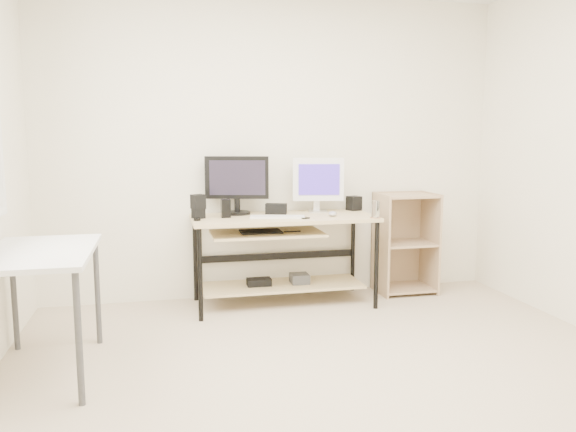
# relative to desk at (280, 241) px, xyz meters

# --- Properties ---
(room) EXTENTS (4.01, 4.01, 2.62)m
(room) POSITION_rel_desk_xyz_m (-0.11, -1.62, 0.78)
(room) COLOR #C5B297
(room) RESTS_ON ground
(desk) EXTENTS (1.50, 0.65, 0.75)m
(desk) POSITION_rel_desk_xyz_m (0.00, 0.00, 0.00)
(desk) COLOR #D0BA84
(desk) RESTS_ON ground
(side_table) EXTENTS (0.60, 1.00, 0.75)m
(side_table) POSITION_rel_desk_xyz_m (-1.65, -1.06, 0.13)
(side_table) COLOR white
(side_table) RESTS_ON ground
(shelf_unit) EXTENTS (0.50, 0.40, 0.90)m
(shelf_unit) POSITION_rel_desk_xyz_m (1.18, 0.16, -0.09)
(shelf_unit) COLOR tan
(shelf_unit) RESTS_ON ground
(black_monitor) EXTENTS (0.53, 0.22, 0.49)m
(black_monitor) POSITION_rel_desk_xyz_m (-0.33, 0.19, 0.49)
(black_monitor) COLOR black
(black_monitor) RESTS_ON desk
(white_imac) EXTENTS (0.44, 0.14, 0.47)m
(white_imac) POSITION_rel_desk_xyz_m (0.37, 0.16, 0.48)
(white_imac) COLOR silver
(white_imac) RESTS_ON desk
(keyboard) EXTENTS (0.45, 0.21, 0.02)m
(keyboard) POSITION_rel_desk_xyz_m (-0.04, -0.09, 0.22)
(keyboard) COLOR white
(keyboard) RESTS_ON desk
(mouse) EXTENTS (0.11, 0.13, 0.04)m
(mouse) POSITION_rel_desk_xyz_m (0.42, -0.10, 0.23)
(mouse) COLOR #B0B0B5
(mouse) RESTS_ON desk
(center_speaker) EXTENTS (0.19, 0.13, 0.09)m
(center_speaker) POSITION_rel_desk_xyz_m (-0.01, 0.13, 0.26)
(center_speaker) COLOR black
(center_speaker) RESTS_ON desk
(speaker_left) EXTENTS (0.12, 0.12, 0.19)m
(speaker_left) POSITION_rel_desk_xyz_m (-0.67, 0.02, 0.31)
(speaker_left) COLOR black
(speaker_left) RESTS_ON desk
(speaker_right) EXTENTS (0.13, 0.13, 0.13)m
(speaker_right) POSITION_rel_desk_xyz_m (0.71, 0.21, 0.27)
(speaker_right) COLOR black
(speaker_right) RESTS_ON desk
(audio_controller) EXTENTS (0.08, 0.05, 0.15)m
(audio_controller) POSITION_rel_desk_xyz_m (-0.45, 0.00, 0.29)
(audio_controller) COLOR black
(audio_controller) RESTS_ON desk
(volume_puck) EXTENTS (0.07, 0.07, 0.02)m
(volume_puck) POSITION_rel_desk_xyz_m (-0.69, -0.11, 0.22)
(volume_puck) COLOR black
(volume_puck) RESTS_ON desk
(smartphone) EXTENTS (0.11, 0.14, 0.01)m
(smartphone) POSITION_rel_desk_xyz_m (0.15, -0.15, 0.22)
(smartphone) COLOR black
(smartphone) RESTS_ON desk
(coaster) EXTENTS (0.11, 0.11, 0.01)m
(coaster) POSITION_rel_desk_xyz_m (0.72, -0.28, 0.21)
(coaster) COLOR #A8724C
(coaster) RESTS_ON desk
(drinking_glass) EXTENTS (0.09, 0.09, 0.13)m
(drinking_glass) POSITION_rel_desk_xyz_m (0.72, -0.28, 0.28)
(drinking_glass) COLOR white
(drinking_glass) RESTS_ON coaster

